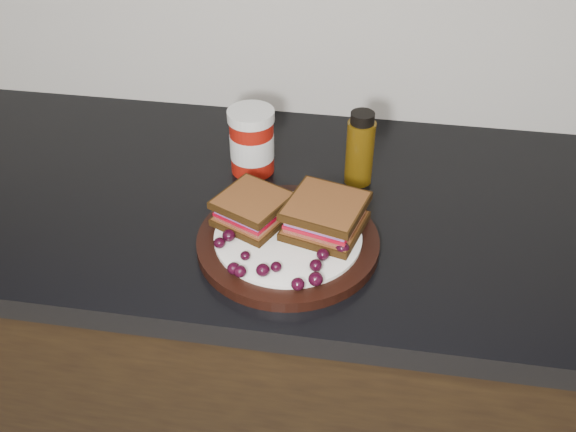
% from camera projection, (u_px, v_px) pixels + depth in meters
% --- Properties ---
extents(base_cabinets, '(3.96, 0.58, 0.86)m').
position_uv_depth(base_cabinets, '(281.00, 374.00, 1.38)').
color(base_cabinets, black).
rests_on(base_cabinets, ground_plane).
extents(countertop, '(3.98, 0.60, 0.04)m').
position_uv_depth(countertop, '(279.00, 207.00, 1.10)').
color(countertop, black).
rests_on(countertop, base_cabinets).
extents(plate, '(0.28, 0.28, 0.02)m').
position_uv_depth(plate, '(288.00, 242.00, 0.99)').
color(plate, black).
rests_on(plate, countertop).
extents(sandwich_left, '(0.13, 0.13, 0.04)m').
position_uv_depth(sandwich_left, '(252.00, 209.00, 0.99)').
color(sandwich_left, brown).
rests_on(sandwich_left, plate).
extents(sandwich_right, '(0.14, 0.14, 0.05)m').
position_uv_depth(sandwich_right, '(325.00, 216.00, 0.97)').
color(sandwich_right, brown).
rests_on(sandwich_right, plate).
extents(grape_0, '(0.02, 0.02, 0.02)m').
position_uv_depth(grape_0, '(219.00, 243.00, 0.95)').
color(grape_0, black).
rests_on(grape_0, plate).
extents(grape_1, '(0.01, 0.01, 0.01)m').
position_uv_depth(grape_1, '(245.00, 256.00, 0.93)').
color(grape_1, black).
rests_on(grape_1, plate).
extents(grape_2, '(0.02, 0.02, 0.02)m').
position_uv_depth(grape_2, '(234.00, 268.00, 0.90)').
color(grape_2, black).
rests_on(grape_2, plate).
extents(grape_3, '(0.02, 0.02, 0.02)m').
position_uv_depth(grape_3, '(240.00, 271.00, 0.90)').
color(grape_3, black).
rests_on(grape_3, plate).
extents(grape_4, '(0.02, 0.02, 0.02)m').
position_uv_depth(grape_4, '(263.00, 270.00, 0.90)').
color(grape_4, black).
rests_on(grape_4, plate).
extents(grape_5, '(0.02, 0.02, 0.01)m').
position_uv_depth(grape_5, '(276.00, 267.00, 0.91)').
color(grape_5, black).
rests_on(grape_5, plate).
extents(grape_6, '(0.02, 0.02, 0.02)m').
position_uv_depth(grape_6, '(298.00, 284.00, 0.88)').
color(grape_6, black).
rests_on(grape_6, plate).
extents(grape_7, '(0.02, 0.02, 0.02)m').
position_uv_depth(grape_7, '(316.00, 279.00, 0.89)').
color(grape_7, black).
rests_on(grape_7, plate).
extents(grape_8, '(0.02, 0.02, 0.02)m').
position_uv_depth(grape_8, '(316.00, 265.00, 0.91)').
color(grape_8, black).
rests_on(grape_8, plate).
extents(grape_9, '(0.02, 0.02, 0.02)m').
position_uv_depth(grape_9, '(323.00, 255.00, 0.93)').
color(grape_9, black).
rests_on(grape_9, plate).
extents(grape_10, '(0.02, 0.02, 0.02)m').
position_uv_depth(grape_10, '(342.00, 248.00, 0.94)').
color(grape_10, black).
rests_on(grape_10, plate).
extents(grape_11, '(0.02, 0.02, 0.01)m').
position_uv_depth(grape_11, '(332.00, 239.00, 0.96)').
color(grape_11, black).
rests_on(grape_11, plate).
extents(grape_12, '(0.02, 0.02, 0.02)m').
position_uv_depth(grape_12, '(347.00, 236.00, 0.96)').
color(grape_12, black).
rests_on(grape_12, plate).
extents(grape_13, '(0.02, 0.02, 0.02)m').
position_uv_depth(grape_13, '(343.00, 219.00, 0.99)').
color(grape_13, black).
rests_on(grape_13, plate).
extents(grape_14, '(0.01, 0.01, 0.01)m').
position_uv_depth(grape_14, '(263.00, 201.00, 1.03)').
color(grape_14, black).
rests_on(grape_14, plate).
extents(grape_15, '(0.02, 0.02, 0.02)m').
position_uv_depth(grape_15, '(260.00, 213.00, 1.01)').
color(grape_15, black).
rests_on(grape_15, plate).
extents(grape_16, '(0.02, 0.02, 0.02)m').
position_uv_depth(grape_16, '(239.00, 215.00, 1.00)').
color(grape_16, black).
rests_on(grape_16, plate).
extents(grape_17, '(0.02, 0.02, 0.02)m').
position_uv_depth(grape_17, '(239.00, 223.00, 0.99)').
color(grape_17, black).
rests_on(grape_17, plate).
extents(grape_18, '(0.02, 0.02, 0.02)m').
position_uv_depth(grape_18, '(229.00, 236.00, 0.96)').
color(grape_18, black).
rests_on(grape_18, plate).
extents(grape_19, '(0.02, 0.02, 0.02)m').
position_uv_depth(grape_19, '(263.00, 205.00, 1.02)').
color(grape_19, black).
rests_on(grape_19, plate).
extents(grape_20, '(0.02, 0.02, 0.01)m').
position_uv_depth(grape_20, '(258.00, 225.00, 0.98)').
color(grape_20, black).
rests_on(grape_20, plate).
extents(grape_21, '(0.02, 0.02, 0.02)m').
position_uv_depth(grape_21, '(247.00, 228.00, 0.98)').
color(grape_21, black).
rests_on(grape_21, plate).
extents(condiment_jar, '(0.09, 0.09, 0.12)m').
position_uv_depth(condiment_jar, '(252.00, 141.00, 1.12)').
color(condiment_jar, maroon).
rests_on(condiment_jar, countertop).
extents(oil_bottle, '(0.05, 0.05, 0.13)m').
position_uv_depth(oil_bottle, '(360.00, 148.00, 1.09)').
color(oil_bottle, '#4B3307').
rests_on(oil_bottle, countertop).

